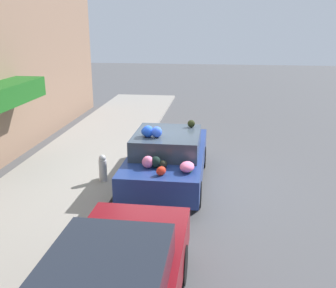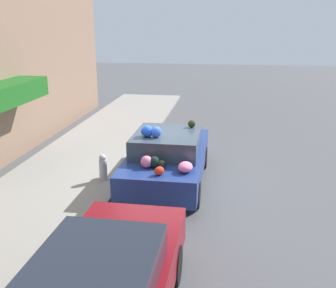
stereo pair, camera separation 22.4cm
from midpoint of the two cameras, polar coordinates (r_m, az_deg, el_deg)
The scene contains 4 objects.
ground_plane at distance 10.27m, azimuth -0.93°, elevation -5.63°, with size 60.00×60.00×0.00m, color #4C4C4F.
sidewalk_curb at distance 10.95m, azimuth -15.10°, elevation -4.49°, with size 24.00×3.20×0.10m.
fire_hydrant at distance 10.16m, azimuth -10.07°, elevation -3.46°, with size 0.20×0.20×0.70m.
art_car at distance 9.96m, azimuth -0.66°, elevation -1.85°, with size 4.16×1.85×1.67m.
Camera 1 is at (-9.38, -1.26, 4.01)m, focal length 42.00 mm.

